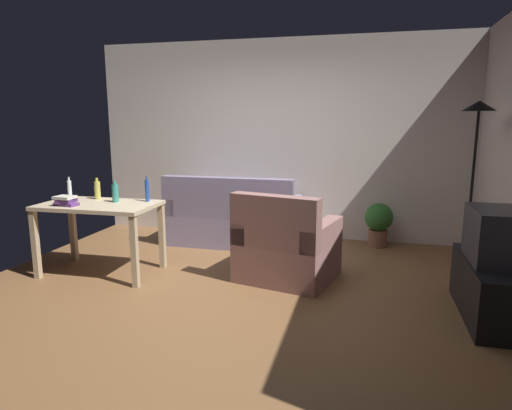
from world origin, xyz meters
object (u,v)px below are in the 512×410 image
object	(u,v)px
bottle_blue	(147,190)
book_stack	(66,201)
potted_plant	(379,222)
couch	(233,221)
tv	(497,236)
bottle_squat	(97,190)
tv_stand	(491,290)
armchair	(286,249)
torchiere_lamp	(476,141)
bottle_clear	(70,190)
bottle_tall	(115,193)
desk	(99,214)

from	to	relation	value
bottle_blue	book_stack	distance (m)	0.82
potted_plant	couch	bearing A→B (deg)	-170.51
tv	book_stack	distance (m)	4.02
book_stack	couch	bearing A→B (deg)	51.85
bottle_squat	potted_plant	bearing A→B (deg)	26.49
bottle_blue	couch	bearing A→B (deg)	64.19
tv_stand	armchair	distance (m)	1.88
couch	armchair	xyz separation A→B (m)	(0.92, -1.17, 0.01)
couch	torchiere_lamp	xyz separation A→B (m)	(2.73, -0.64, 1.11)
torchiere_lamp	bottle_clear	bearing A→B (deg)	-170.96
couch	tv_stand	size ratio (longest dim) A/B	1.55
torchiere_lamp	bottle_clear	world-z (taller)	torchiere_lamp
tv_stand	bottle_tall	size ratio (longest dim) A/B	4.81
couch	bottle_tall	world-z (taller)	bottle_tall
torchiere_lamp	desk	size ratio (longest dim) A/B	1.50
tv	bottle_blue	distance (m)	3.36
bottle_squat	book_stack	xyz separation A→B (m)	(-0.09, -0.42, -0.05)
torchiere_lamp	desk	bearing A→B (deg)	-167.80
armchair	bottle_squat	bearing A→B (deg)	14.86
book_stack	tv	bearing A→B (deg)	-0.22
potted_plant	armchair	bearing A→B (deg)	-122.75
tv_stand	bottle_squat	bearing A→B (deg)	83.63
couch	tv_stand	bearing A→B (deg)	148.80
bottle_clear	torchiere_lamp	bearing A→B (deg)	9.04
tv_stand	bottle_blue	size ratio (longest dim) A/B	4.06
bottle_tall	bottle_clear	bearing A→B (deg)	177.04
bottle_blue	armchair	bearing A→B (deg)	2.05
tv_stand	desk	distance (m)	3.79
potted_plant	tv_stand	bearing A→B (deg)	-66.29
armchair	bottle_clear	world-z (taller)	bottle_clear
bottle_squat	book_stack	world-z (taller)	bottle_squat
tv	armchair	bearing A→B (deg)	74.94
bottle_tall	desk	bearing A→B (deg)	-139.70
torchiere_lamp	bottle_squat	distance (m)	4.01
bottle_clear	potted_plant	bearing A→B (deg)	25.81
potted_plant	bottle_blue	world-z (taller)	bottle_blue
tv	desk	world-z (taller)	tv
armchair	desk	bearing A→B (deg)	21.86
tv_stand	armchair	xyz separation A→B (m)	(-1.81, 0.49, 0.08)
bottle_clear	bottle_squat	distance (m)	0.30
desk	potted_plant	size ratio (longest dim) A/B	2.12
potted_plant	bottle_clear	size ratio (longest dim) A/B	2.29
armchair	bottle_tall	world-z (taller)	bottle_tall
book_stack	armchair	bearing A→B (deg)	12.12
torchiere_lamp	desk	world-z (taller)	torchiere_lamp
couch	tv_stand	world-z (taller)	couch
bottle_squat	armchair	bearing A→B (deg)	1.36
torchiere_lamp	tv	bearing A→B (deg)	-89.80
bottle_tall	bottle_squat	bearing A→B (deg)	157.54
bottle_squat	tv	bearing A→B (deg)	-6.36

